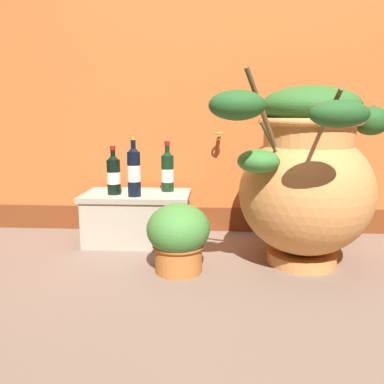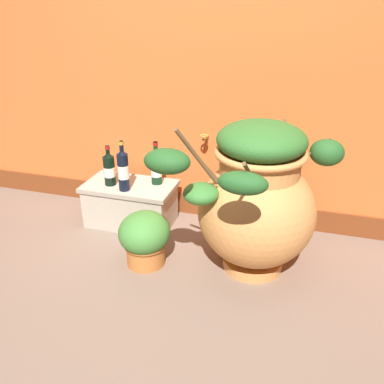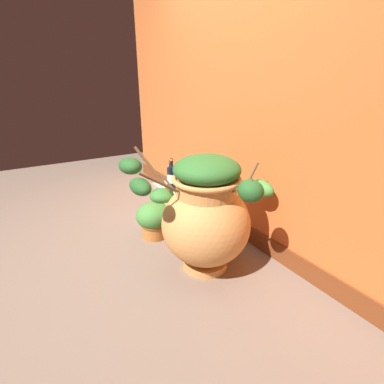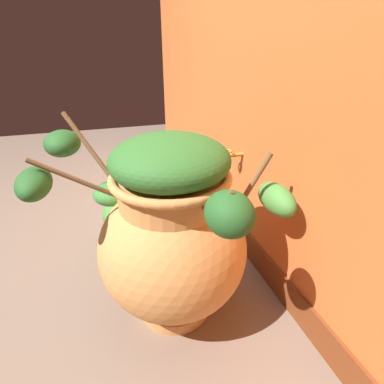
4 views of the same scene
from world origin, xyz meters
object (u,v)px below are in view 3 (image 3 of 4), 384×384
at_px(wine_bottle_left, 194,181).
at_px(potted_shrub, 154,219).
at_px(wine_bottle_middle, 172,177).
at_px(wine_bottle_right, 171,175).
at_px(terracotta_urn, 205,213).

height_order(wine_bottle_left, potted_shrub, wine_bottle_left).
distance_m(wine_bottle_middle, potted_shrub, 0.53).
bearing_deg(wine_bottle_right, terracotta_urn, -13.80).
relative_size(terracotta_urn, wine_bottle_left, 3.50).
height_order(terracotta_urn, wine_bottle_left, terracotta_urn).
xyz_separation_m(wine_bottle_middle, potted_shrub, (0.29, -0.35, -0.27)).
bearing_deg(potted_shrub, wine_bottle_right, 135.99).
bearing_deg(wine_bottle_left, wine_bottle_middle, -136.54).
distance_m(wine_bottle_left, potted_shrub, 0.58).
relative_size(wine_bottle_right, potted_shrub, 0.83).
height_order(wine_bottle_left, wine_bottle_middle, wine_bottle_middle).
distance_m(wine_bottle_right, potted_shrub, 0.63).
height_order(wine_bottle_left, wine_bottle_right, wine_bottle_left).
bearing_deg(wine_bottle_right, potted_shrub, -44.01).
height_order(terracotta_urn, wine_bottle_right, terracotta_urn).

